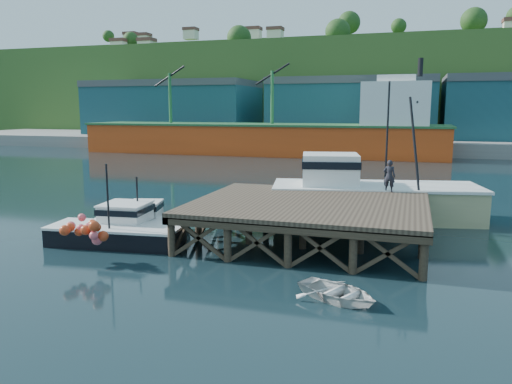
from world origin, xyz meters
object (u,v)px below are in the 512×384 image
at_px(trawler, 371,191).
at_px(dinghy, 338,292).
at_px(dockworker, 389,176).
at_px(boat_navy, 142,221).
at_px(boat_black, 118,229).

relative_size(trawler, dinghy, 4.26).
distance_m(trawler, dockworker, 2.74).
bearing_deg(dinghy, boat_navy, 87.73).
xyz_separation_m(boat_navy, boat_black, (-0.04, -2.34, 0.12)).
height_order(boat_navy, dockworker, dockworker).
bearing_deg(dinghy, dockworker, 21.97).
height_order(boat_navy, trawler, trawler).
height_order(boat_black, dinghy, boat_black).
xyz_separation_m(trawler, dinghy, (0.04, -14.44, -1.44)).
xyz_separation_m(boat_navy, dockworker, (13.17, 5.53, 2.40)).
xyz_separation_m(dinghy, dockworker, (1.14, 12.34, 2.74)).
bearing_deg(trawler, dinghy, -101.26).
relative_size(boat_navy, dinghy, 1.76).
bearing_deg(dockworker, dinghy, 91.49).
bearing_deg(dockworker, boat_navy, 29.53).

